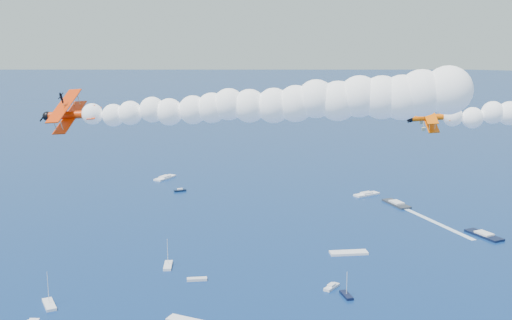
% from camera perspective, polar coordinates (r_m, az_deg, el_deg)
% --- Properties ---
extents(biplane_lead, '(8.45, 9.86, 7.30)m').
position_cam_1_polar(biplane_lead, '(92.63, 15.11, 3.63)').
color(biplane_lead, '#EA5B04').
extents(biplane_trail, '(9.23, 11.19, 8.67)m').
position_cam_1_polar(biplane_trail, '(88.09, -15.91, 3.83)').
color(biplane_trail, red).
extents(smoke_trail_trail, '(50.96, 22.27, 9.56)m').
position_cam_1_polar(smoke_trail_trail, '(80.59, 0.50, 4.91)').
color(smoke_trail_trail, white).
extents(spectator_boats, '(232.01, 182.43, 0.70)m').
position_cam_1_polar(spectator_boats, '(193.88, 11.63, -8.69)').
color(spectator_boats, '#2A2F38').
rests_on(spectator_boats, ground).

